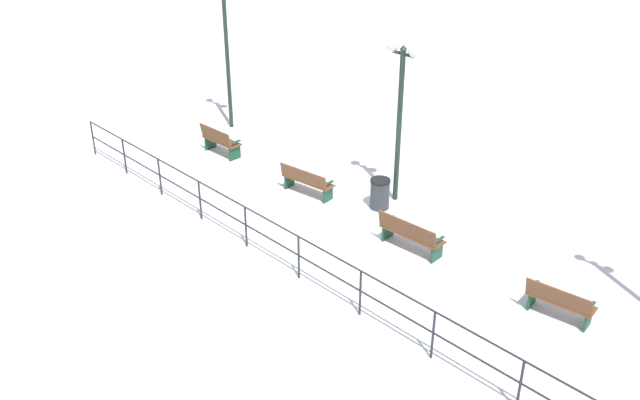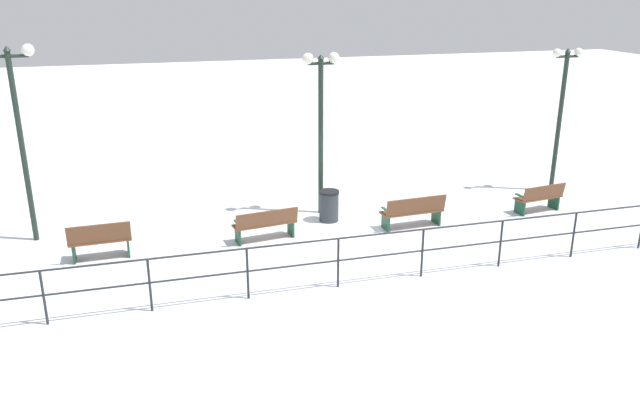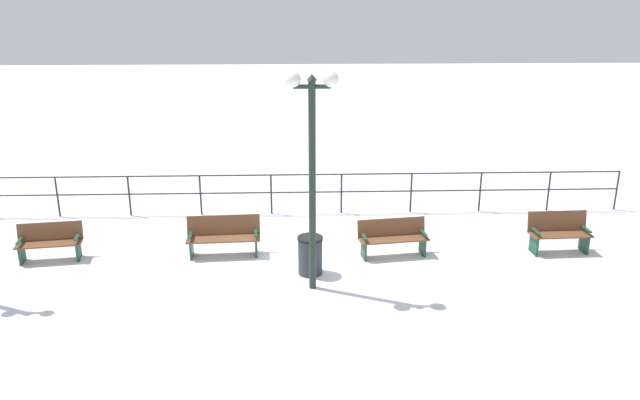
{
  "view_description": "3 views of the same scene",
  "coord_description": "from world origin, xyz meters",
  "px_view_note": "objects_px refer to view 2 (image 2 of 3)",
  "views": [
    {
      "loc": [
        -12.0,
        -11.08,
        9.28
      ],
      "look_at": [
        -1.77,
        -0.46,
        1.43
      ],
      "focal_mm": 39.45,
      "sensor_mm": 36.0,
      "label": 1
    },
    {
      "loc": [
        -14.53,
        4.63,
        6.14
      ],
      "look_at": [
        -0.87,
        0.79,
        1.27
      ],
      "focal_mm": 35.33,
      "sensor_mm": 36.0,
      "label": 2
    },
    {
      "loc": [
        13.46,
        -0.23,
        5.89
      ],
      "look_at": [
        -0.94,
        0.3,
        1.05
      ],
      "focal_mm": 35.17,
      "sensor_mm": 36.0,
      "label": 3
    }
  ],
  "objects_px": {
    "bench_nearest": "(540,197)",
    "bench_third": "(265,224)",
    "bench_fourth": "(100,240)",
    "lamppost_far": "(16,110)",
    "trash_bin": "(329,206)",
    "bench_second": "(413,211)",
    "lamppost_near": "(562,100)",
    "lamppost_middle": "(321,105)"
  },
  "relations": [
    {
      "from": "bench_fourth",
      "to": "trash_bin",
      "type": "distance_m",
      "value": 5.97
    },
    {
      "from": "bench_third",
      "to": "lamppost_near",
      "type": "relative_size",
      "value": 0.38
    },
    {
      "from": "bench_second",
      "to": "lamppost_far",
      "type": "bearing_deg",
      "value": 76.0
    },
    {
      "from": "lamppost_near",
      "to": "bench_third",
      "type": "bearing_deg",
      "value": 99.79
    },
    {
      "from": "lamppost_far",
      "to": "bench_fourth",
      "type": "bearing_deg",
      "value": -135.83
    },
    {
      "from": "bench_second",
      "to": "lamppost_near",
      "type": "distance_m",
      "value": 6.28
    },
    {
      "from": "bench_nearest",
      "to": "bench_second",
      "type": "xyz_separation_m",
      "value": [
        -0.15,
        3.94,
        0.03
      ]
    },
    {
      "from": "bench_nearest",
      "to": "lamppost_middle",
      "type": "height_order",
      "value": "lamppost_middle"
    },
    {
      "from": "lamppost_middle",
      "to": "trash_bin",
      "type": "xyz_separation_m",
      "value": [
        -0.7,
        -0.03,
        -2.64
      ]
    },
    {
      "from": "lamppost_near",
      "to": "lamppost_middle",
      "type": "bearing_deg",
      "value": 90.0
    },
    {
      "from": "bench_fourth",
      "to": "trash_bin",
      "type": "relative_size",
      "value": 1.68
    },
    {
      "from": "bench_second",
      "to": "bench_third",
      "type": "distance_m",
      "value": 3.94
    },
    {
      "from": "bench_nearest",
      "to": "bench_third",
      "type": "xyz_separation_m",
      "value": [
        0.04,
        7.87,
        0.01
      ]
    },
    {
      "from": "bench_nearest",
      "to": "lamppost_far",
      "type": "height_order",
      "value": "lamppost_far"
    },
    {
      "from": "bench_nearest",
      "to": "bench_fourth",
      "type": "distance_m",
      "value": 11.82
    },
    {
      "from": "lamppost_middle",
      "to": "trash_bin",
      "type": "bearing_deg",
      "value": -177.21
    },
    {
      "from": "bench_second",
      "to": "lamppost_near",
      "type": "height_order",
      "value": "lamppost_near"
    },
    {
      "from": "trash_bin",
      "to": "bench_nearest",
      "type": "bearing_deg",
      "value": -99.25
    },
    {
      "from": "bench_third",
      "to": "lamppost_far",
      "type": "bearing_deg",
      "value": 66.02
    },
    {
      "from": "lamppost_middle",
      "to": "lamppost_far",
      "type": "xyz_separation_m",
      "value": [
        -0.0,
        7.51,
        0.25
      ]
    },
    {
      "from": "bench_nearest",
      "to": "bench_third",
      "type": "height_order",
      "value": "bench_third"
    },
    {
      "from": "lamppost_far",
      "to": "trash_bin",
      "type": "relative_size",
      "value": 5.67
    },
    {
      "from": "bench_nearest",
      "to": "bench_third",
      "type": "relative_size",
      "value": 0.89
    },
    {
      "from": "bench_nearest",
      "to": "bench_second",
      "type": "bearing_deg",
      "value": 84.38
    },
    {
      "from": "bench_fourth",
      "to": "bench_nearest",
      "type": "bearing_deg",
      "value": -91.93
    },
    {
      "from": "bench_fourth",
      "to": "lamppost_far",
      "type": "relative_size",
      "value": 0.3
    },
    {
      "from": "lamppost_far",
      "to": "bench_third",
      "type": "bearing_deg",
      "value": -106.21
    },
    {
      "from": "lamppost_middle",
      "to": "trash_bin",
      "type": "relative_size",
      "value": 5.22
    },
    {
      "from": "bench_third",
      "to": "bench_fourth",
      "type": "xyz_separation_m",
      "value": [
        -0.08,
        3.94,
        0.03
      ]
    },
    {
      "from": "lamppost_far",
      "to": "trash_bin",
      "type": "xyz_separation_m",
      "value": [
        -0.7,
        -7.55,
        -2.89
      ]
    },
    {
      "from": "bench_fourth",
      "to": "lamppost_middle",
      "type": "xyz_separation_m",
      "value": [
        1.71,
        -5.85,
        2.59
      ]
    },
    {
      "from": "bench_nearest",
      "to": "trash_bin",
      "type": "bearing_deg",
      "value": 72.92
    },
    {
      "from": "bench_fourth",
      "to": "lamppost_far",
      "type": "distance_m",
      "value": 3.71
    },
    {
      "from": "bench_nearest",
      "to": "lamppost_middle",
      "type": "distance_m",
      "value": 6.73
    },
    {
      "from": "bench_fourth",
      "to": "lamppost_far",
      "type": "xyz_separation_m",
      "value": [
        1.71,
        1.66,
        2.84
      ]
    },
    {
      "from": "bench_third",
      "to": "lamppost_far",
      "type": "relative_size",
      "value": 0.34
    },
    {
      "from": "bench_second",
      "to": "lamppost_near",
      "type": "xyz_separation_m",
      "value": [
        1.82,
        -5.52,
        2.38
      ]
    },
    {
      "from": "bench_third",
      "to": "lamppost_near",
      "type": "distance_m",
      "value": 9.88
    },
    {
      "from": "bench_second",
      "to": "lamppost_near",
      "type": "relative_size",
      "value": 0.39
    },
    {
      "from": "lamppost_far",
      "to": "trash_bin",
      "type": "distance_m",
      "value": 8.11
    },
    {
      "from": "bench_fourth",
      "to": "trash_bin",
      "type": "height_order",
      "value": "bench_fourth"
    },
    {
      "from": "bench_nearest",
      "to": "bench_second",
      "type": "distance_m",
      "value": 3.94
    }
  ]
}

